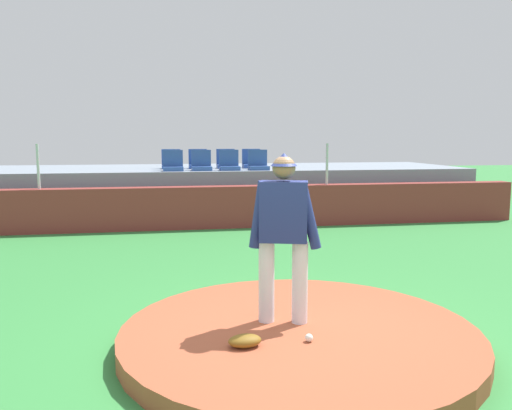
{
  "coord_description": "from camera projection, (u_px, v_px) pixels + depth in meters",
  "views": [
    {
      "loc": [
        -1.26,
        -4.73,
        2.02
      ],
      "look_at": [
        0.0,
        2.4,
        1.08
      ],
      "focal_mm": 36.55,
      "sensor_mm": 36.0,
      "label": 1
    }
  ],
  "objects": [
    {
      "name": "fence_post_left",
      "position": [
        38.0,
        167.0,
        10.94
      ],
      "size": [
        0.06,
        0.06,
        0.95
      ],
      "primitive_type": "cylinder",
      "color": "silver",
      "rests_on": "brick_barrier"
    },
    {
      "name": "ground_plane",
      "position": [
        299.0,
        345.0,
        5.09
      ],
      "size": [
        60.0,
        60.0,
        0.0
      ],
      "primitive_type": "plane",
      "color": "#34833C"
    },
    {
      "name": "stadium_chair_4",
      "position": [
        171.0,
        163.0,
        13.47
      ],
      "size": [
        0.48,
        0.44,
        0.5
      ],
      "rotation": [
        0.0,
        0.0,
        3.14
      ],
      "color": "#2C4E96",
      "rests_on": "bleacher_platform"
    },
    {
      "name": "fielding_glove",
      "position": [
        245.0,
        341.0,
        4.6
      ],
      "size": [
        0.32,
        0.23,
        0.11
      ],
      "primitive_type": "ellipsoid",
      "rotation": [
        0.0,
        0.0,
        0.1
      ],
      "color": "brown",
      "rests_on": "pitchers_mound"
    },
    {
      "name": "pitcher",
      "position": [
        283.0,
        226.0,
        5.11
      ],
      "size": [
        0.72,
        0.36,
        1.69
      ],
      "rotation": [
        0.0,
        0.0,
        -0.28
      ],
      "color": "silver",
      "rests_on": "pitchers_mound"
    },
    {
      "name": "stadium_chair_0",
      "position": [
        173.0,
        164.0,
        12.59
      ],
      "size": [
        0.48,
        0.44,
        0.5
      ],
      "rotation": [
        0.0,
        0.0,
        3.14
      ],
      "color": "#2C4E96",
      "rests_on": "bleacher_platform"
    },
    {
      "name": "stadium_chair_3",
      "position": [
        258.0,
        164.0,
        12.96
      ],
      "size": [
        0.48,
        0.44,
        0.5
      ],
      "rotation": [
        0.0,
        0.0,
        3.14
      ],
      "color": "#2C4E96",
      "rests_on": "bleacher_platform"
    },
    {
      "name": "pitchers_mound",
      "position": [
        299.0,
        337.0,
        5.08
      ],
      "size": [
        3.48,
        3.48,
        0.18
      ],
      "primitive_type": "cylinder",
      "color": "#A55033",
      "rests_on": "ground_plane"
    },
    {
      "name": "brick_barrier",
      "position": [
        222.0,
        207.0,
        11.73
      ],
      "size": [
        14.19,
        0.4,
        0.94
      ],
      "primitive_type": "cube",
      "color": "maroon",
      "rests_on": "ground_plane"
    },
    {
      "name": "stadium_chair_2",
      "position": [
        229.0,
        164.0,
        12.84
      ],
      "size": [
        0.48,
        0.44,
        0.5
      ],
      "rotation": [
        0.0,
        0.0,
        3.14
      ],
      "color": "#2C4E96",
      "rests_on": "bleacher_platform"
    },
    {
      "name": "stadium_chair_7",
      "position": [
        252.0,
        162.0,
        13.83
      ],
      "size": [
        0.48,
        0.44,
        0.5
      ],
      "rotation": [
        0.0,
        0.0,
        3.14
      ],
      "color": "#2C4E96",
      "rests_on": "bleacher_platform"
    },
    {
      "name": "stadium_chair_6",
      "position": [
        226.0,
        162.0,
        13.74
      ],
      "size": [
        0.48,
        0.44,
        0.5
      ],
      "rotation": [
        0.0,
        0.0,
        3.14
      ],
      "color": "#2C4E96",
      "rests_on": "bleacher_platform"
    },
    {
      "name": "stadium_chair_1",
      "position": [
        201.0,
        164.0,
        12.74
      ],
      "size": [
        0.48,
        0.44,
        0.5
      ],
      "rotation": [
        0.0,
        0.0,
        3.14
      ],
      "color": "#2C4E96",
      "rests_on": "bleacher_platform"
    },
    {
      "name": "stadium_chair_5",
      "position": [
        198.0,
        162.0,
        13.6
      ],
      "size": [
        0.48,
        0.44,
        0.5
      ],
      "rotation": [
        0.0,
        0.0,
        3.14
      ],
      "color": "#2C4E96",
      "rests_on": "bleacher_platform"
    },
    {
      "name": "bleacher_platform",
      "position": [
        211.0,
        189.0,
        14.23
      ],
      "size": [
        13.4,
        3.82,
        1.22
      ],
      "primitive_type": "cube",
      "color": "gray",
      "rests_on": "ground_plane"
    },
    {
      "name": "fence_post_right",
      "position": [
        327.0,
        164.0,
        12.03
      ],
      "size": [
        0.06,
        0.06,
        0.95
      ],
      "primitive_type": "cylinder",
      "color": "silver",
      "rests_on": "brick_barrier"
    },
    {
      "name": "baseball",
      "position": [
        309.0,
        338.0,
        4.72
      ],
      "size": [
        0.07,
        0.07,
        0.07
      ],
      "primitive_type": "sphere",
      "color": "white",
      "rests_on": "pitchers_mound"
    }
  ]
}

